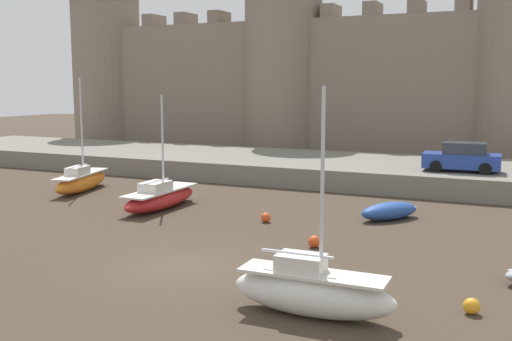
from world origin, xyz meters
TOP-DOWN VIEW (x-y plane):
  - ground_plane at (0.00, 0.00)m, footprint 160.00×160.00m
  - quay_road at (0.00, 20.35)m, footprint 68.56×10.00m
  - castle at (-0.00, 32.05)m, footprint 63.95×7.39m
  - sailboat_foreground_right at (-5.91, 7.56)m, footprint 1.58×5.47m
  - sailboat_near_channel_right at (5.31, -2.28)m, footprint 4.42×1.30m
  - sailboat_near_channel_left at (-12.63, 9.71)m, footprint 2.50×5.58m
  - rowboat_midflat_right at (4.74, 9.81)m, footprint 2.74×3.18m
  - mooring_buoy_off_centre at (9.10, -0.44)m, footprint 0.43×0.43m
  - mooring_buoy_near_shore at (-0.07, 7.01)m, footprint 0.43×0.43m
  - mooring_buoy_near_channel at (3.21, 4.00)m, footprint 0.46×0.46m
  - car_quay_centre_east at (6.91, 18.15)m, footprint 4.18×2.03m

SIDE VIEW (x-z plane):
  - ground_plane at x=0.00m, z-range 0.00..0.00m
  - mooring_buoy_near_shore at x=-0.07m, z-range 0.00..0.43m
  - mooring_buoy_off_centre at x=9.10m, z-range 0.00..0.43m
  - mooring_buoy_near_channel at x=3.21m, z-range 0.00..0.46m
  - rowboat_midflat_right at x=4.74m, z-range 0.02..0.80m
  - sailboat_foreground_right at x=-5.91m, z-range -2.19..3.31m
  - quay_road at x=0.00m, z-range 0.00..1.20m
  - sailboat_near_channel_left at x=-12.63m, z-range -2.58..3.80m
  - sailboat_near_channel_right at x=5.31m, z-range -2.30..3.65m
  - car_quay_centre_east at x=6.91m, z-range 1.17..2.79m
  - castle at x=0.00m, z-range -2.22..16.28m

